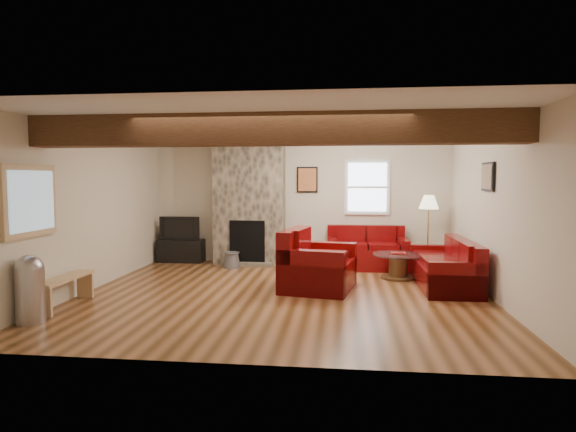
% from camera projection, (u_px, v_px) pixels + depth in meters
% --- Properties ---
extents(room, '(8.00, 8.00, 8.00)m').
position_uv_depth(room, '(284.00, 211.00, 7.09)').
color(room, '#583517').
rests_on(room, ground).
extents(floor, '(6.00, 6.00, 0.00)m').
position_uv_depth(floor, '(284.00, 294.00, 7.18)').
color(floor, '#583517').
rests_on(floor, ground).
extents(oak_beam, '(6.00, 0.36, 0.38)m').
position_uv_depth(oak_beam, '(271.00, 130.00, 5.77)').
color(oak_beam, '#371F10').
rests_on(oak_beam, room).
extents(chimney_breast, '(1.40, 0.67, 2.50)m').
position_uv_depth(chimney_breast, '(249.00, 204.00, 9.67)').
color(chimney_breast, '#3D382F').
rests_on(chimney_breast, floor).
extents(back_window, '(0.90, 0.08, 1.10)m').
position_uv_depth(back_window, '(367.00, 187.00, 9.59)').
color(back_window, white).
rests_on(back_window, room).
extents(hatch_window, '(0.08, 1.00, 0.90)m').
position_uv_depth(hatch_window, '(30.00, 201.00, 5.92)').
color(hatch_window, tan).
rests_on(hatch_window, room).
extents(ceiling_dome, '(0.40, 0.40, 0.18)m').
position_uv_depth(ceiling_dome, '(345.00, 134.00, 7.78)').
color(ceiling_dome, white).
rests_on(ceiling_dome, room).
extents(artwork_back, '(0.42, 0.06, 0.52)m').
position_uv_depth(artwork_back, '(307.00, 180.00, 9.72)').
color(artwork_back, black).
rests_on(artwork_back, room).
extents(artwork_right, '(0.06, 0.55, 0.42)m').
position_uv_depth(artwork_right, '(487.00, 177.00, 7.01)').
color(artwork_right, black).
rests_on(artwork_right, room).
extents(sofa_three, '(0.82, 1.95, 0.75)m').
position_uv_depth(sofa_three, '(444.00, 263.00, 7.67)').
color(sofa_three, '#4E0506').
rests_on(sofa_three, floor).
extents(loveseat, '(1.53, 0.91, 0.80)m').
position_uv_depth(loveseat, '(367.00, 248.00, 9.21)').
color(loveseat, '#4E0506').
rests_on(loveseat, floor).
extents(armchair_red, '(1.21, 1.32, 0.94)m').
position_uv_depth(armchair_red, '(318.00, 260.00, 7.45)').
color(armchair_red, '#4E0506').
rests_on(armchair_red, floor).
extents(coffee_table, '(0.87, 0.87, 0.45)m').
position_uv_depth(coffee_table, '(398.00, 266.00, 8.28)').
color(coffee_table, '#422B15').
rests_on(coffee_table, floor).
extents(tv_cabinet, '(0.94, 0.37, 0.47)m').
position_uv_depth(tv_cabinet, '(181.00, 251.00, 9.95)').
color(tv_cabinet, black).
rests_on(tv_cabinet, floor).
extents(television, '(0.83, 0.11, 0.48)m').
position_uv_depth(television, '(181.00, 228.00, 9.91)').
color(television, black).
rests_on(television, tv_cabinet).
extents(floor_lamp, '(0.36, 0.36, 1.41)m').
position_uv_depth(floor_lamp, '(429.00, 206.00, 8.95)').
color(floor_lamp, tan).
rests_on(floor_lamp, floor).
extents(pine_bench, '(0.25, 1.08, 0.41)m').
position_uv_depth(pine_bench, '(66.00, 292.00, 6.46)').
color(pine_bench, tan).
rests_on(pine_bench, floor).
extents(pedal_bin, '(0.41, 0.41, 0.83)m').
position_uv_depth(pedal_bin, '(30.00, 289.00, 5.71)').
color(pedal_bin, '#A4A3A8').
rests_on(pedal_bin, floor).
extents(coal_bucket, '(0.33, 0.33, 0.31)m').
position_uv_depth(coal_bucket, '(232.00, 260.00, 9.30)').
color(coal_bucket, slate).
rests_on(coal_bucket, floor).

